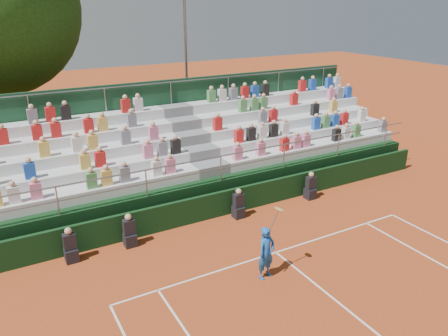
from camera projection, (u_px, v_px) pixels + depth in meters
ground at (276, 252)px, 14.31m from camera, size 90.00×90.00×0.00m
courtside_wall at (228, 202)px, 16.74m from camera, size 20.00×0.15×1.00m
line_officials at (197, 216)px, 15.69m from camera, size 10.02×0.40×1.19m
grandstand at (191, 162)px, 19.16m from camera, size 20.00×5.20×4.40m
tennis_player at (266, 253)px, 12.76m from camera, size 0.87×0.52×2.22m
floodlight_mast at (186, 50)px, 24.42m from camera, size 0.60×0.25×8.87m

